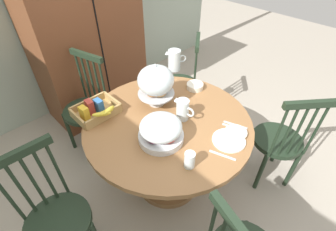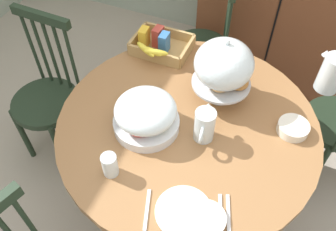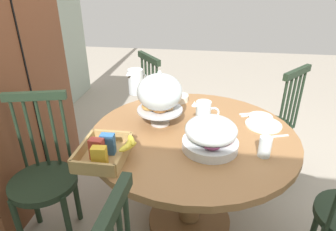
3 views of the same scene
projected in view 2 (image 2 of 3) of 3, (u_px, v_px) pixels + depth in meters
ground_plane at (185, 214)px, 2.14m from camera, size 10.00×10.00×0.00m
dining_table at (186, 148)px, 1.81m from camera, size 1.22×1.22×0.74m
windsor_chair_near_window at (204, 48)px, 2.45m from camera, size 0.42×0.42×0.97m
windsor_chair_by_cabinet at (48, 100)px, 2.13m from camera, size 0.40×0.40×0.97m
pastry_stand_with_dome at (224, 66)px, 1.60m from camera, size 0.28×0.28×0.34m
fruit_platter_covered at (146, 115)px, 1.56m from camera, size 0.30×0.30×0.18m
orange_juice_pitcher at (204, 126)px, 1.54m from camera, size 0.09×0.17×0.16m
milk_pitcher at (331, 75)px, 1.73m from camera, size 0.18×0.14×0.19m
cereal_basket at (159, 45)px, 1.95m from camera, size 0.32×0.30×0.12m
china_plate_large at (184, 212)px, 1.35m from camera, size 0.22×0.22×0.01m
china_plate_small at (207, 218)px, 1.32m from camera, size 0.15×0.15×0.01m
cereal_bowl at (293, 128)px, 1.60m from camera, size 0.14×0.14×0.04m
drinking_glass at (110, 165)px, 1.43m from camera, size 0.06×0.06×0.11m
table_knife at (220, 214)px, 1.35m from camera, size 0.07×0.17×0.01m
dinner_fork at (228, 215)px, 1.35m from camera, size 0.07×0.17×0.01m
soup_spoon at (147, 209)px, 1.36m from camera, size 0.07×0.17×0.01m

